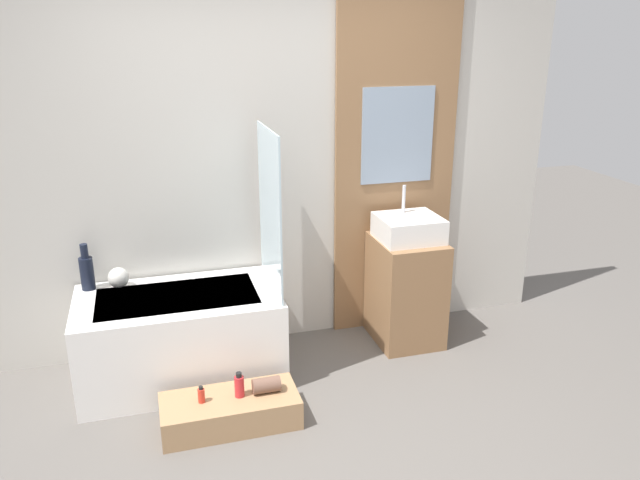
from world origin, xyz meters
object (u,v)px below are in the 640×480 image
vase_tall_dark (87,271)px  bottle_soap_secondary (239,386)px  bathtub (181,336)px  bottle_soap_primary (201,395)px  vase_round_light (118,278)px  wooden_step_bench (230,411)px  sink (409,228)px

vase_tall_dark → bottle_soap_secondary: 1.28m
bathtub → vase_tall_dark: (-0.54, 0.27, 0.41)m
bottle_soap_primary → vase_round_light: bearing=116.0°
bottle_soap_secondary → bottle_soap_primary: bearing=180.0°
wooden_step_bench → vase_round_light: size_ratio=5.89×
bathtub → vase_tall_dark: vase_tall_dark is taller
sink → bottle_soap_primary: size_ratio=4.18×
sink → vase_tall_dark: sink is taller
bathtub → vase_tall_dark: size_ratio=4.13×
bathtub → wooden_step_bench: bearing=-69.9°
sink → bottle_soap_primary: sink is taller
vase_round_light → sink: bearing=-4.8°
vase_tall_dark → bottle_soap_primary: size_ratio=3.03×
bathtub → vase_tall_dark: 0.73m
vase_round_light → bathtub: bearing=-35.0°
vase_round_light → bottle_soap_secondary: bearing=-53.5°
bottle_soap_primary → bottle_soap_secondary: bearing=0.0°
wooden_step_bench → vase_round_light: (-0.57, 0.85, 0.56)m
wooden_step_bench → vase_round_light: 1.17m
bathtub → vase_round_light: 0.55m
wooden_step_bench → sink: size_ratio=1.86×
wooden_step_bench → bottle_soap_secondary: (0.06, 0.00, 0.16)m
sink → vase_tall_dark: size_ratio=1.38×
wooden_step_bench → bottle_soap_secondary: size_ratio=5.16×
sink → vase_round_light: bearing=175.2°
vase_round_light → bottle_soap_secondary: vase_round_light is taller
bathtub → bottle_soap_secondary: bearing=-65.2°
wooden_step_bench → sink: 1.72m
wooden_step_bench → bottle_soap_secondary: bearing=0.0°
bottle_soap_primary → bottle_soap_secondary: size_ratio=0.66×
wooden_step_bench → vase_tall_dark: bearing=131.0°
wooden_step_bench → bottle_soap_primary: (-0.16, 0.00, 0.13)m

